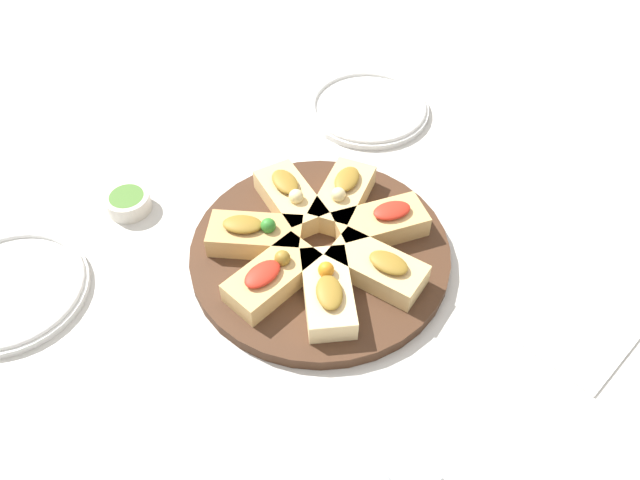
{
  "coord_description": "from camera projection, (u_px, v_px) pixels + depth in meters",
  "views": [
    {
      "loc": [
        -0.3,
        -0.44,
        0.64
      ],
      "look_at": [
        0.0,
        0.0,
        0.03
      ],
      "focal_mm": 35.0,
      "sensor_mm": 36.0,
      "label": 1
    }
  ],
  "objects": [
    {
      "name": "ground_plane",
      "position": [
        320.0,
        257.0,
        0.84
      ],
      "size": [
        3.0,
        3.0,
        0.0
      ],
      "primitive_type": "plane",
      "color": "beige"
    },
    {
      "name": "focaccia_slice_1",
      "position": [
        343.0,
        196.0,
        0.86
      ],
      "size": [
        0.13,
        0.12,
        0.05
      ],
      "color": "#DBB775",
      "rests_on": "serving_board"
    },
    {
      "name": "plate_right",
      "position": [
        368.0,
        108.0,
        1.04
      ],
      "size": [
        0.2,
        0.2,
        0.02
      ],
      "color": "white",
      "rests_on": "ground_plane"
    },
    {
      "name": "serving_board",
      "position": [
        320.0,
        252.0,
        0.83
      ],
      "size": [
        0.34,
        0.34,
        0.02
      ],
      "primitive_type": "cylinder",
      "color": "#422819",
      "rests_on": "ground_plane"
    },
    {
      "name": "focaccia_slice_2",
      "position": [
        290.0,
        198.0,
        0.86
      ],
      "size": [
        0.07,
        0.13,
        0.05
      ],
      "color": "#DBB775",
      "rests_on": "serving_board"
    },
    {
      "name": "focaccia_slice_0",
      "position": [
        381.0,
        223.0,
        0.83
      ],
      "size": [
        0.13,
        0.09,
        0.04
      ],
      "color": "tan",
      "rests_on": "serving_board"
    },
    {
      "name": "water_glass",
      "position": [
        408.0,
        471.0,
        0.6
      ],
      "size": [
        0.07,
        0.07,
        0.1
      ],
      "primitive_type": "cylinder",
      "color": "silver",
      "rests_on": "ground_plane"
    },
    {
      "name": "focaccia_slice_6",
      "position": [
        377.0,
        268.0,
        0.78
      ],
      "size": [
        0.1,
        0.13,
        0.04
      ],
      "color": "#DBB775",
      "rests_on": "serving_board"
    },
    {
      "name": "focaccia_slice_3",
      "position": [
        255.0,
        235.0,
        0.81
      ],
      "size": [
        0.13,
        0.12,
        0.05
      ],
      "color": "tan",
      "rests_on": "serving_board"
    },
    {
      "name": "focaccia_slice_5",
      "position": [
        328.0,
        292.0,
        0.75
      ],
      "size": [
        0.11,
        0.13,
        0.05
      ],
      "color": "#E5C689",
      "rests_on": "serving_board"
    },
    {
      "name": "focaccia_slice_4",
      "position": [
        272.0,
        277.0,
        0.77
      ],
      "size": [
        0.13,
        0.08,
        0.05
      ],
      "color": "tan",
      "rests_on": "serving_board"
    },
    {
      "name": "napkin_stack",
      "position": [
        580.0,
        334.0,
        0.75
      ],
      "size": [
        0.14,
        0.13,
        0.01
      ],
      "primitive_type": "cube",
      "rotation": [
        0.0,
        0.0,
        0.19
      ],
      "color": "white",
      "rests_on": "ground_plane"
    },
    {
      "name": "plate_left",
      "position": [
        11.0,
        290.0,
        0.79
      ],
      "size": [
        0.19,
        0.19,
        0.02
      ],
      "color": "white",
      "rests_on": "ground_plane"
    },
    {
      "name": "dipping_bowl",
      "position": [
        128.0,
        202.0,
        0.88
      ],
      "size": [
        0.06,
        0.06,
        0.03
      ],
      "color": "silver",
      "rests_on": "ground_plane"
    }
  ]
}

